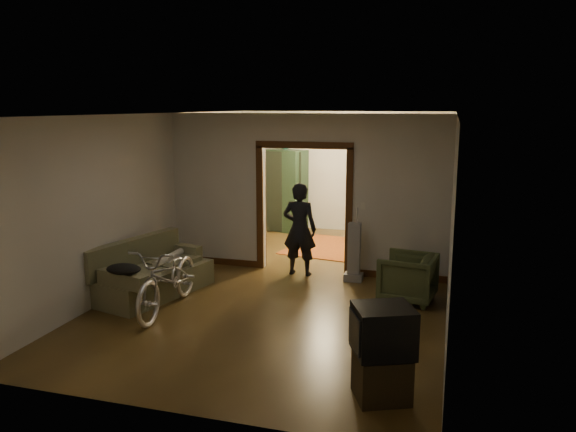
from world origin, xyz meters
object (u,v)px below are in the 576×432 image
at_px(bicycle, 168,277).
at_px(sofa, 154,268).
at_px(desk, 377,223).
at_px(person, 300,229).
at_px(locker, 285,191).
at_px(armchair, 408,277).

bearing_deg(bicycle, sofa, 130.69).
xyz_separation_m(bicycle, desk, (2.32, 5.27, -0.13)).
bearing_deg(person, bicycle, 60.05).
height_order(bicycle, locker, locker).
bearing_deg(armchair, bicycle, -58.07).
relative_size(armchair, locker, 0.42).
bearing_deg(armchair, locker, -133.94).
relative_size(bicycle, person, 1.16).
relative_size(locker, desk, 1.94).
bearing_deg(sofa, desk, 72.75).
height_order(armchair, desk, desk).
distance_m(armchair, desk, 3.99).
bearing_deg(person, desk, -106.58).
height_order(sofa, bicycle, bicycle).
bearing_deg(person, sofa, 42.50).
distance_m(sofa, desk, 5.52).
bearing_deg(locker, sofa, -77.91).
height_order(armchair, person, person).
bearing_deg(desk, person, -120.00).
xyz_separation_m(sofa, desk, (2.87, 4.71, -0.08)).
bearing_deg(locker, desk, 11.49).
relative_size(bicycle, locker, 0.99).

